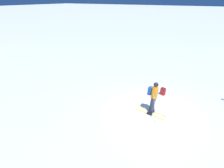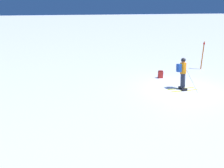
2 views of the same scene
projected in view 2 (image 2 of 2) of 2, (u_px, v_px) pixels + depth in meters
The scene contains 4 objects.
ground_plane at pixel (180, 88), 12.57m from camera, with size 300.00×300.00×0.00m, color white.
skier at pixel (183, 72), 12.18m from camera, with size 1.28×1.72×1.81m.
spare_backpack at pixel (161, 74), 14.39m from camera, with size 0.29×0.35×0.50m.
trail_marker at pixel (203, 54), 16.20m from camera, with size 0.13×0.13×2.08m.
Camera 2 is at (-9.83, 7.61, 4.37)m, focal length 35.00 mm.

